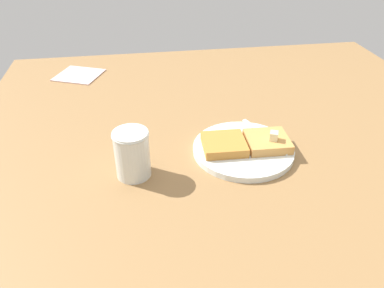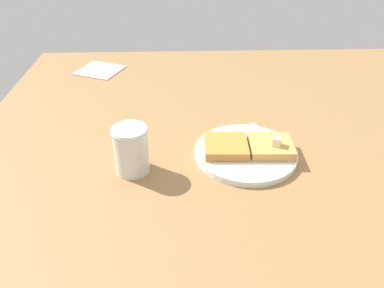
{
  "view_description": "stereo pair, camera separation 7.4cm",
  "coord_description": "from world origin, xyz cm",
  "px_view_note": "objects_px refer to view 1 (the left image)",
  "views": [
    {
      "loc": [
        20.78,
        66.41,
        47.39
      ],
      "look_at": [
        11.27,
        5.6,
        6.92
      ],
      "focal_mm": 35.0,
      "sensor_mm": 36.0,
      "label": 1
    },
    {
      "loc": [
        13.46,
        67.12,
        47.39
      ],
      "look_at": [
        11.27,
        5.6,
        6.92
      ],
      "focal_mm": 35.0,
      "sensor_mm": 36.0,
      "label": 2
    }
  ],
  "objects_px": {
    "syrup_jar": "(132,156)",
    "napkin": "(79,75)",
    "fork": "(268,138)",
    "plate": "(245,149)"
  },
  "relations": [
    {
      "from": "fork",
      "to": "syrup_jar",
      "type": "distance_m",
      "value": 0.3
    },
    {
      "from": "fork",
      "to": "napkin",
      "type": "bearing_deg",
      "value": -45.54
    },
    {
      "from": "plate",
      "to": "fork",
      "type": "relative_size",
      "value": 1.37
    },
    {
      "from": "syrup_jar",
      "to": "napkin",
      "type": "xyz_separation_m",
      "value": [
        0.15,
        -0.52,
        -0.04
      ]
    },
    {
      "from": "syrup_jar",
      "to": "plate",
      "type": "bearing_deg",
      "value": -170.05
    },
    {
      "from": "napkin",
      "to": "syrup_jar",
      "type": "bearing_deg",
      "value": 106.51
    },
    {
      "from": "fork",
      "to": "syrup_jar",
      "type": "xyz_separation_m",
      "value": [
        0.29,
        0.06,
        0.03
      ]
    },
    {
      "from": "syrup_jar",
      "to": "fork",
      "type": "bearing_deg",
      "value": -167.8
    },
    {
      "from": "syrup_jar",
      "to": "napkin",
      "type": "height_order",
      "value": "syrup_jar"
    },
    {
      "from": "fork",
      "to": "napkin",
      "type": "relative_size",
      "value": 1.25
    }
  ]
}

